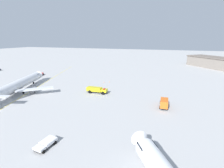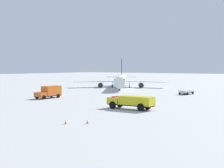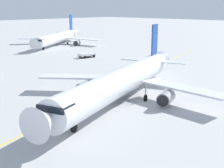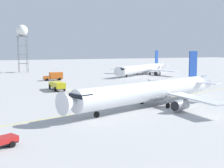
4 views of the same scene
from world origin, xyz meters
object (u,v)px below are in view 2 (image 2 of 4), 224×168
(safety_cone_near, at_px, (87,122))
(safety_cone_mid, at_px, (66,122))
(fire_tender_truck, at_px, (131,101))
(airliner_secondary, at_px, (121,81))
(catering_truck_truck, at_px, (50,92))
(pushback_tug_truck, at_px, (186,92))

(safety_cone_near, relative_size, safety_cone_mid, 1.00)
(fire_tender_truck, bearing_deg, safety_cone_mid, 90.92)
(airliner_secondary, relative_size, catering_truck_truck, 5.28)
(safety_cone_mid, bearing_deg, pushback_tug_truck, 95.17)
(fire_tender_truck, distance_m, safety_cone_mid, 18.72)
(safety_cone_near, bearing_deg, airliner_secondary, 120.22)
(airliner_secondary, height_order, safety_cone_near, airliner_secondary)
(airliner_secondary, relative_size, safety_cone_mid, 70.02)
(pushback_tug_truck, bearing_deg, safety_cone_mid, -169.23)
(airliner_secondary, height_order, pushback_tug_truck, airliner_secondary)
(catering_truck_truck, relative_size, safety_cone_mid, 13.25)
(safety_cone_near, bearing_deg, pushback_tug_truck, 97.78)
(catering_truck_truck, bearing_deg, safety_cone_mid, 49.08)
(safety_cone_near, xyz_separation_m, safety_cone_mid, (-2.26, -2.04, 0.00))
(airliner_secondary, bearing_deg, safety_cone_mid, -4.38)
(airliner_secondary, distance_m, safety_cone_mid, 77.48)
(catering_truck_truck, xyz_separation_m, safety_cone_near, (31.37, -22.80, -1.38))
(pushback_tug_truck, bearing_deg, fire_tender_truck, -167.81)
(safety_cone_mid, bearing_deg, catering_truck_truck, 139.51)
(catering_truck_truck, distance_m, fire_tender_truck, 29.00)
(safety_cone_near, distance_m, safety_cone_mid, 3.05)
(catering_truck_truck, xyz_separation_m, pushback_tug_truck, (24.10, 30.39, -0.85))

